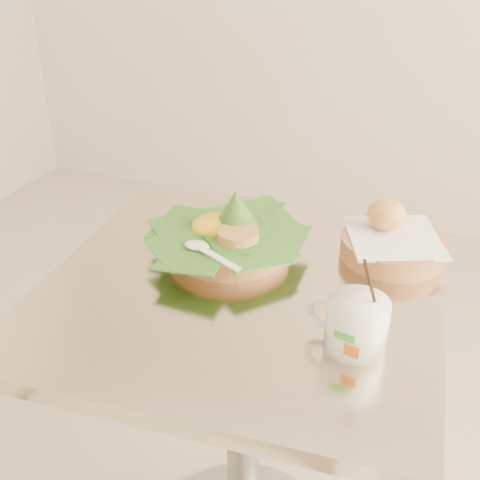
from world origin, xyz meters
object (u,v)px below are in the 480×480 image
at_px(bread_basket, 392,241).
at_px(coffee_mug, 355,323).
at_px(cafe_table, 243,375).
at_px(rice_basket, 229,233).

bearing_deg(bread_basket, coffee_mug, -91.27).
height_order(cafe_table, coffee_mug, coffee_mug).
relative_size(rice_basket, coffee_mug, 1.80).
relative_size(bread_basket, coffee_mug, 1.36).
bearing_deg(cafe_table, rice_basket, 126.08).
relative_size(rice_basket, bread_basket, 1.33).
height_order(cafe_table, rice_basket, rice_basket).
distance_m(rice_basket, bread_basket, 0.31).
xyz_separation_m(rice_basket, coffee_mug, (0.29, -0.20, 0.00)).
bearing_deg(coffee_mug, bread_basket, 88.73).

